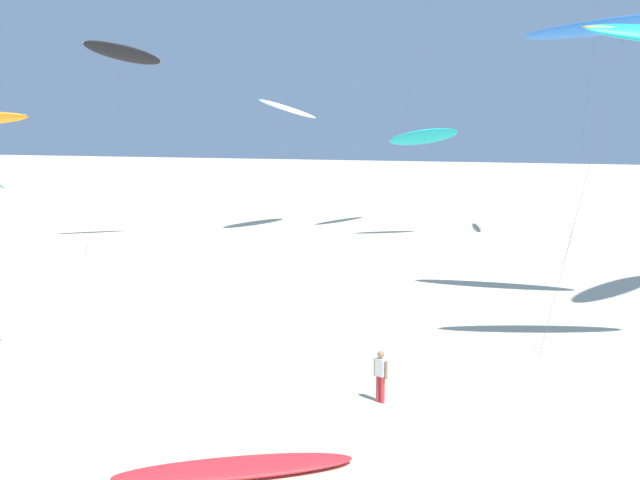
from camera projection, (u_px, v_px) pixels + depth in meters
The scene contains 6 objects.
flying_kite_0 at pixel (289, 109), 56.55m from camera, with size 3.67×12.87×10.27m.
flying_kite_3 at pixel (626, 24), 31.87m from camera, with size 8.66×8.95×13.28m.
flying_kite_4 at pixel (123, 53), 49.59m from camera, with size 4.75×8.23×13.97m.
flying_kite_5 at pixel (424, 137), 52.68m from camera, with size 5.14×6.86×8.20m.
grounded_kite_2 at pixel (235, 468), 18.14m from camera, with size 5.78×3.70×0.27m.
person_near_left at pixel (381, 374), 22.58m from camera, with size 0.47×0.31×1.62m.
Camera 1 is at (6.82, -0.61, 8.53)m, focal length 41.91 mm.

